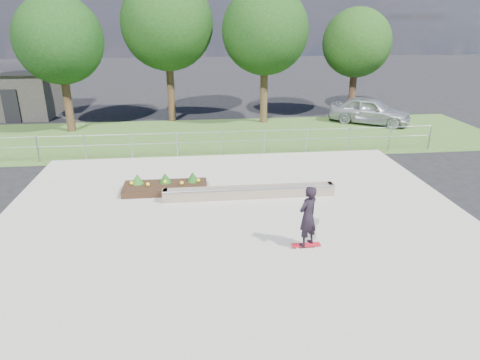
% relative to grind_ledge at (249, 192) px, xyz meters
% --- Properties ---
extents(ground, '(120.00, 120.00, 0.00)m').
position_rel_grind_ledge_xyz_m(ground, '(-0.63, -2.46, -0.26)').
color(ground, black).
rests_on(ground, ground).
extents(grass_verge, '(30.00, 8.00, 0.02)m').
position_rel_grind_ledge_xyz_m(grass_verge, '(-0.63, 8.54, -0.25)').
color(grass_verge, '#345321').
rests_on(grass_verge, ground).
extents(concrete_slab, '(15.00, 15.00, 0.06)m').
position_rel_grind_ledge_xyz_m(concrete_slab, '(-0.63, -2.46, -0.23)').
color(concrete_slab, '#9D998B').
rests_on(concrete_slab, ground).
extents(fence, '(20.06, 0.06, 1.20)m').
position_rel_grind_ledge_xyz_m(fence, '(-0.63, 5.04, 0.51)').
color(fence, '#989BA1').
rests_on(fence, ground).
extents(tree_far_left, '(4.55, 4.55, 7.15)m').
position_rel_grind_ledge_xyz_m(tree_far_left, '(-8.63, 10.54, 4.59)').
color(tree_far_left, '#352315').
rests_on(tree_far_left, ground).
extents(tree_mid_left, '(5.25, 5.25, 8.25)m').
position_rel_grind_ledge_xyz_m(tree_mid_left, '(-3.13, 12.54, 5.34)').
color(tree_mid_left, '#312113').
rests_on(tree_mid_left, ground).
extents(tree_mid_right, '(4.90, 4.90, 7.70)m').
position_rel_grind_ledge_xyz_m(tree_mid_right, '(2.37, 11.54, 4.97)').
color(tree_mid_right, '#382816').
rests_on(tree_mid_right, ground).
extents(tree_far_right, '(4.20, 4.20, 6.60)m').
position_rel_grind_ledge_xyz_m(tree_far_right, '(8.37, 13.04, 4.21)').
color(tree_far_right, '#331F14').
rests_on(tree_far_right, ground).
extents(grind_ledge, '(6.00, 0.44, 0.43)m').
position_rel_grind_ledge_xyz_m(grind_ledge, '(0.00, 0.00, 0.00)').
color(grind_ledge, '#695D4D').
rests_on(grind_ledge, concrete_slab).
extents(planter_bed, '(3.00, 1.20, 0.61)m').
position_rel_grind_ledge_xyz_m(planter_bed, '(-2.95, 0.96, -0.02)').
color(planter_bed, black).
rests_on(planter_bed, concrete_slab).
extents(skateboarder, '(0.80, 0.69, 1.79)m').
position_rel_grind_ledge_xyz_m(skateboarder, '(1.10, -3.60, 0.73)').
color(skateboarder, silver).
rests_on(skateboarder, concrete_slab).
extents(parked_car, '(4.90, 4.11, 1.58)m').
position_rel_grind_ledge_xyz_m(parked_car, '(8.59, 10.50, 0.53)').
color(parked_car, '#A4A9AE').
rests_on(parked_car, ground).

